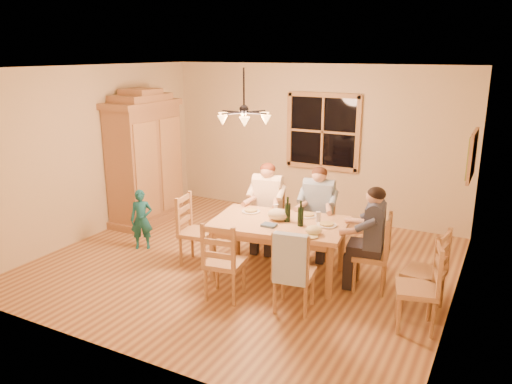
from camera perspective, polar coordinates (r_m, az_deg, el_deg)
The scene contains 33 objects.
floor at distance 7.16m, azimuth -1.27°, elevation -8.11°, with size 5.50×5.50×0.00m, color brown.
ceiling at distance 6.55m, azimuth -1.42°, elevation 14.05°, with size 5.50×5.00×0.02m, color white.
wall_back at distance 8.95m, azimuth 6.47°, elevation 5.72°, with size 5.50×0.02×2.70m, color beige.
wall_left at distance 8.38m, azimuth -18.08°, elevation 4.36°, with size 0.02×5.00×2.70m, color beige.
wall_right at distance 5.94m, azimuth 22.56°, elevation -0.56°, with size 0.02×5.00×2.70m, color beige.
window at distance 8.81m, azimuth 7.65°, elevation 6.85°, with size 1.30×0.06×1.30m.
painting at distance 7.06m, azimuth 23.46°, elevation 3.87°, with size 0.06×0.78×0.64m.
chandelier at distance 6.59m, azimuth -1.38°, elevation 8.63°, with size 0.77×0.68×0.71m.
armoire at distance 8.82m, azimuth -12.54°, elevation 3.36°, with size 0.66×1.40×2.30m.
dining_table at distance 6.56m, azimuth 2.66°, elevation -4.22°, with size 1.86×1.29×0.76m.
chair_far_left at distance 7.53m, azimuth 1.28°, elevation -4.38°, with size 0.50×0.48×0.99m.
chair_far_right at distance 7.34m, azimuth 7.00°, elevation -5.04°, with size 0.50×0.48×0.99m.
chair_near_left at distance 6.12m, azimuth -3.57°, elevation -9.35°, with size 0.50×0.48×0.99m.
chair_near_right at distance 5.86m, azimuth 4.36°, elevation -10.53°, with size 0.50×0.48×0.99m.
chair_end_left at distance 7.10m, azimuth -6.74°, elevation -5.78°, with size 0.48×0.50×0.99m.
chair_end_right at distance 6.47m, azimuth 12.94°, elevation -8.28°, with size 0.48×0.50×0.99m.
adult_woman at distance 7.36m, azimuth 1.30°, elevation -0.45°, with size 0.44×0.47×0.87m.
adult_plaid_man at distance 7.17m, azimuth 7.14°, elevation -1.01°, with size 0.44×0.47×0.87m.
adult_slate_man at distance 6.28m, azimuth 13.24°, elevation -3.79°, with size 0.47×0.44×0.87m.
towel at distance 5.53m, azimuth 3.93°, elevation -7.67°, with size 0.38×0.10×0.58m, color #B7D5F8.
wine_bottle_a at distance 6.48m, azimuth 3.63°, elevation -1.99°, with size 0.08×0.08×0.33m, color black.
wine_bottle_b at distance 6.32m, azimuth 5.13°, elevation -2.46°, with size 0.08×0.08×0.33m, color black.
plate_woman at distance 6.88m, azimuth -0.59°, elevation -2.24°, with size 0.26×0.26×0.02m, color white.
plate_plaid at distance 6.74m, azimuth 5.90°, elevation -2.71°, with size 0.26×0.26×0.02m, color white.
plate_slate at distance 6.41m, azimuth 8.07°, elevation -3.78°, with size 0.26×0.26×0.02m, color white.
wine_glass_a at distance 6.77m, azimuth 2.28°, elevation -2.00°, with size 0.06×0.06×0.14m, color silver.
wine_glass_b at distance 6.51m, azimuth 7.12°, elevation -2.85°, with size 0.06×0.06×0.14m, color silver.
cap at distance 6.08m, azimuth 6.61°, elevation -4.35°, with size 0.20×0.20×0.11m, color beige.
napkin at distance 6.33m, azimuth 1.51°, elevation -3.81°, with size 0.18×0.14×0.03m, color #476283.
cloth_bundle at distance 6.55m, azimuth 2.54°, elevation -2.58°, with size 0.28×0.22×0.15m, color beige.
child at distance 7.72m, azimuth -12.95°, elevation -3.08°, with size 0.33×0.22×0.91m, color #175F6A.
chair_spare_front at distance 5.74m, azimuth 17.74°, elevation -11.90°, with size 0.52×0.53×0.99m.
chair_spare_back at distance 6.14m, azimuth 18.51°, elevation -10.09°, with size 0.48×0.50×0.99m.
Camera 1 is at (3.17, -5.72, 2.90)m, focal length 35.00 mm.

